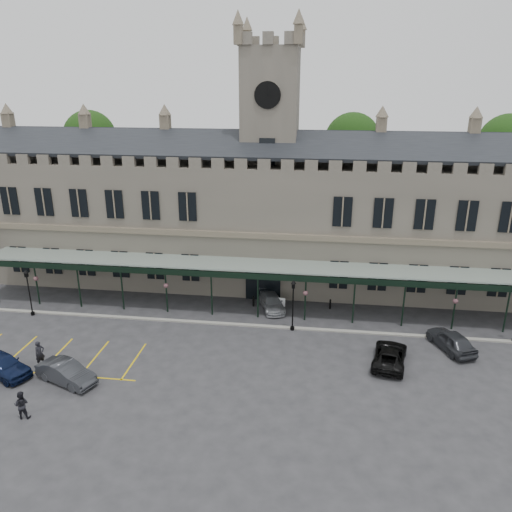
# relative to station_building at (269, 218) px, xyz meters

# --- Properties ---
(ground) EXTENTS (140.00, 140.00, 0.00)m
(ground) POSITION_rel_station_building_xyz_m (0.00, -15.91, -6.47)
(ground) COLOR #2C2C2E
(station_building) EXTENTS (60.00, 10.36, 17.30)m
(station_building) POSITION_rel_station_building_xyz_m (0.00, 0.00, 0.00)
(station_building) COLOR #5B554B
(station_building) RESTS_ON ground
(clock_tower) EXTENTS (5.60, 5.60, 24.80)m
(clock_tower) POSITION_rel_station_building_xyz_m (0.00, 0.09, 6.64)
(clock_tower) COLOR #5B554B
(clock_tower) RESTS_ON ground
(canopy) EXTENTS (50.00, 4.10, 4.30)m
(canopy) POSITION_rel_station_building_xyz_m (0.00, -8.45, -4.06)
(canopy) COLOR #8C9E93
(canopy) RESTS_ON ground
(kerb) EXTENTS (60.00, 0.40, 0.12)m
(kerb) POSITION_rel_station_building_xyz_m (0.00, -10.41, -6.41)
(kerb) COLOR gray
(kerb) RESTS_ON ground
(parking_markings) EXTENTS (16.00, 6.00, 0.01)m
(parking_markings) POSITION_rel_station_building_xyz_m (-14.00, -17.41, -6.47)
(parking_markings) COLOR gold
(parking_markings) RESTS_ON ground
(tree_behind_left) EXTENTS (6.00, 6.00, 16.00)m
(tree_behind_left) POSITION_rel_station_building_xyz_m (-22.00, 9.09, 6.35)
(tree_behind_left) COLOR #332314
(tree_behind_left) RESTS_ON ground
(tree_behind_mid) EXTENTS (6.00, 6.00, 16.00)m
(tree_behind_mid) POSITION_rel_station_building_xyz_m (8.00, 9.09, 6.35)
(tree_behind_mid) COLOR #332314
(tree_behind_mid) RESTS_ON ground
(tree_behind_right) EXTENTS (6.00, 6.00, 16.00)m
(tree_behind_right) POSITION_rel_station_building_xyz_m (24.00, 9.09, 6.35)
(tree_behind_right) COLOR #332314
(tree_behind_right) RESTS_ON ground
(lamp_post_left) EXTENTS (0.40, 0.40, 4.19)m
(lamp_post_left) POSITION_rel_station_building_xyz_m (-19.40, -10.88, -3.98)
(lamp_post_left) COLOR black
(lamp_post_left) RESTS_ON ground
(lamp_post_mid) EXTENTS (0.41, 0.41, 4.37)m
(lamp_post_mid) POSITION_rel_station_building_xyz_m (3.08, -10.61, -3.88)
(lamp_post_mid) COLOR black
(lamp_post_mid) RESTS_ON ground
(traffic_cone) EXTENTS (0.47, 0.47, 0.75)m
(traffic_cone) POSITION_rel_station_building_xyz_m (9.92, -15.09, -6.10)
(traffic_cone) COLOR #E84107
(traffic_cone) RESTS_ON ground
(sign_board) EXTENTS (0.66, 0.13, 1.13)m
(sign_board) POSITION_rel_station_building_xyz_m (1.88, -6.97, -5.92)
(sign_board) COLOR black
(sign_board) RESTS_ON ground
(bollard_left) EXTENTS (0.17, 0.17, 0.98)m
(bollard_left) POSITION_rel_station_building_xyz_m (-0.67, -6.59, -5.98)
(bollard_left) COLOR black
(bollard_left) RESTS_ON ground
(bollard_right) EXTENTS (0.16, 0.16, 0.89)m
(bollard_right) POSITION_rel_station_building_xyz_m (6.15, -6.22, -6.02)
(bollard_right) COLOR black
(bollard_right) RESTS_ON ground
(car_left_a) EXTENTS (4.94, 3.49, 1.56)m
(car_left_a) POSITION_rel_station_building_xyz_m (-16.28, -19.79, -5.69)
(car_left_a) COLOR #0B1533
(car_left_a) RESTS_ON ground
(car_left_b) EXTENTS (4.67, 3.03, 1.45)m
(car_left_b) POSITION_rel_station_building_xyz_m (-11.50, -20.06, -5.74)
(car_left_b) COLOR #303236
(car_left_b) RESTS_ON ground
(car_taxi) EXTENTS (3.07, 4.68, 1.26)m
(car_taxi) POSITION_rel_station_building_xyz_m (1.00, -6.85, -5.84)
(car_taxi) COLOR #94979B
(car_taxi) RESTS_ON ground
(car_van) EXTENTS (3.10, 5.11, 1.33)m
(car_van) POSITION_rel_station_building_xyz_m (10.31, -14.79, -5.80)
(car_van) COLOR black
(car_van) RESTS_ON ground
(car_right_a) EXTENTS (3.41, 4.81, 1.52)m
(car_right_a) POSITION_rel_station_building_xyz_m (15.13, -12.14, -5.71)
(car_right_a) COLOR #303236
(car_right_a) RESTS_ON ground
(person_a) EXTENTS (0.74, 0.83, 1.91)m
(person_a) POSITION_rel_station_building_xyz_m (-14.32, -18.36, -5.51)
(person_a) COLOR black
(person_a) RESTS_ON ground
(person_b) EXTENTS (0.98, 0.83, 1.80)m
(person_b) POSITION_rel_station_building_xyz_m (-12.30, -23.94, -5.57)
(person_b) COLOR black
(person_b) RESTS_ON ground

